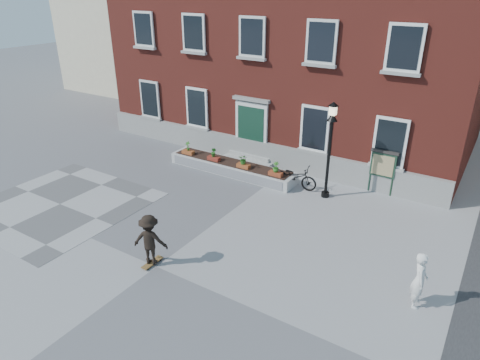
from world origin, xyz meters
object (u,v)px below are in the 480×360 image
Objects in this scene: bicycle at (295,177)px; bystander at (419,280)px; notice_board at (383,165)px; lamp_post at (330,137)px; skateboarder at (150,240)px.

bystander is at bearing -133.17° from bicycle.
notice_board reaches higher than bicycle.
bicycle is 2.49m from lamp_post.
bystander is 6.79m from lamp_post.
skateboarder is (-2.74, -7.22, -1.65)m from lamp_post.
notice_board is at bearing -69.95° from bicycle.
bystander is at bearing -66.27° from notice_board.
bicycle is 3.58m from notice_board.
lamp_post reaches higher than skateboarder.
skateboarder reaches higher than bicycle.
skateboarder is at bearing -110.78° from lamp_post.
bicycle is 7.43m from skateboarder.
notice_board is 9.83m from skateboarder.
bicycle is at bearing 176.66° from lamp_post.
lamp_post is (-4.52, 4.76, 1.72)m from bystander.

